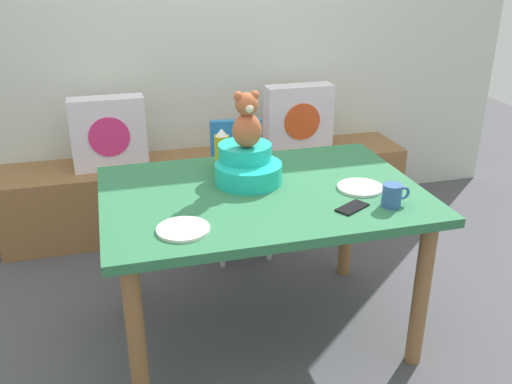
{
  "coord_description": "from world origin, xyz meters",
  "views": [
    {
      "loc": [
        -0.61,
        -2.14,
        1.7
      ],
      "look_at": [
        0.0,
        0.1,
        0.69
      ],
      "focal_mm": 39.29,
      "sensor_mm": 36.0,
      "label": 1
    }
  ],
  "objects_px": {
    "book_stack": "(239,149)",
    "dinner_plate_far": "(360,188)",
    "pillow_floral_left": "(109,133)",
    "highchair": "(239,171)",
    "teddy_bear": "(247,121)",
    "cell_phone": "(352,207)",
    "ketchup_bottle": "(222,148)",
    "pillow_floral_right": "(298,119)",
    "infant_seat_teal": "(247,166)",
    "dinner_plate_near": "(183,229)",
    "dining_table": "(262,211)",
    "coffee_mug": "(392,195)"
  },
  "relations": [
    {
      "from": "pillow_floral_right",
      "to": "coffee_mug",
      "type": "distance_m",
      "value": 1.51
    },
    {
      "from": "book_stack",
      "to": "highchair",
      "type": "height_order",
      "value": "highchair"
    },
    {
      "from": "pillow_floral_left",
      "to": "highchair",
      "type": "xyz_separation_m",
      "value": [
        0.7,
        -0.42,
        -0.16
      ]
    },
    {
      "from": "dinner_plate_far",
      "to": "dinner_plate_near",
      "type": "bearing_deg",
      "value": -166.79
    },
    {
      "from": "teddy_bear",
      "to": "dinner_plate_far",
      "type": "xyz_separation_m",
      "value": [
        0.45,
        -0.22,
        -0.27
      ]
    },
    {
      "from": "pillow_floral_right",
      "to": "infant_seat_teal",
      "type": "distance_m",
      "value": 1.26
    },
    {
      "from": "pillow_floral_left",
      "to": "dinner_plate_far",
      "type": "relative_size",
      "value": 2.2
    },
    {
      "from": "pillow_floral_left",
      "to": "teddy_bear",
      "type": "height_order",
      "value": "teddy_bear"
    },
    {
      "from": "infant_seat_teal",
      "to": "cell_phone",
      "type": "distance_m",
      "value": 0.52
    },
    {
      "from": "pillow_floral_left",
      "to": "infant_seat_teal",
      "type": "height_order",
      "value": "same"
    },
    {
      "from": "dinner_plate_far",
      "to": "teddy_bear",
      "type": "bearing_deg",
      "value": 154.12
    },
    {
      "from": "infant_seat_teal",
      "to": "dinner_plate_far",
      "type": "xyz_separation_m",
      "value": [
        0.45,
        -0.22,
        -0.07
      ]
    },
    {
      "from": "book_stack",
      "to": "dining_table",
      "type": "xyz_separation_m",
      "value": [
        -0.2,
        -1.23,
        0.14
      ]
    },
    {
      "from": "dining_table",
      "to": "coffee_mug",
      "type": "bearing_deg",
      "value": -32.35
    },
    {
      "from": "dinner_plate_near",
      "to": "cell_phone",
      "type": "relative_size",
      "value": 1.39
    },
    {
      "from": "cell_phone",
      "to": "pillow_floral_left",
      "type": "bearing_deg",
      "value": 1.78
    },
    {
      "from": "infant_seat_teal",
      "to": "dinner_plate_far",
      "type": "relative_size",
      "value": 1.65
    },
    {
      "from": "dinner_plate_near",
      "to": "coffee_mug",
      "type": "bearing_deg",
      "value": -0.56
    },
    {
      "from": "dinner_plate_far",
      "to": "dining_table",
      "type": "bearing_deg",
      "value": 166.99
    },
    {
      "from": "pillow_floral_right",
      "to": "cell_phone",
      "type": "relative_size",
      "value": 3.06
    },
    {
      "from": "pillow_floral_left",
      "to": "dinner_plate_far",
      "type": "bearing_deg",
      "value": -51.56
    },
    {
      "from": "book_stack",
      "to": "teddy_bear",
      "type": "relative_size",
      "value": 0.8
    },
    {
      "from": "book_stack",
      "to": "dinner_plate_far",
      "type": "relative_size",
      "value": 1.0
    },
    {
      "from": "infant_seat_teal",
      "to": "teddy_bear",
      "type": "height_order",
      "value": "teddy_bear"
    },
    {
      "from": "coffee_mug",
      "to": "dinner_plate_far",
      "type": "bearing_deg",
      "value": 103.05
    },
    {
      "from": "infant_seat_teal",
      "to": "teddy_bear",
      "type": "xyz_separation_m",
      "value": [
        -0.0,
        -0.0,
        0.21
      ]
    },
    {
      "from": "dinner_plate_near",
      "to": "cell_phone",
      "type": "height_order",
      "value": "dinner_plate_near"
    },
    {
      "from": "pillow_floral_left",
      "to": "teddy_bear",
      "type": "distance_m",
      "value": 1.27
    },
    {
      "from": "teddy_bear",
      "to": "pillow_floral_right",
      "type": "bearing_deg",
      "value": 60.02
    },
    {
      "from": "highchair",
      "to": "book_stack",
      "type": "bearing_deg",
      "value": 76.23
    },
    {
      "from": "dining_table",
      "to": "teddy_bear",
      "type": "bearing_deg",
      "value": 105.57
    },
    {
      "from": "dinner_plate_near",
      "to": "ketchup_bottle",
      "type": "bearing_deg",
      "value": 65.67
    },
    {
      "from": "pillow_floral_right",
      "to": "dinner_plate_near",
      "type": "xyz_separation_m",
      "value": [
        -0.98,
        -1.49,
        0.07
      ]
    },
    {
      "from": "pillow_floral_right",
      "to": "coffee_mug",
      "type": "height_order",
      "value": "pillow_floral_right"
    },
    {
      "from": "ketchup_bottle",
      "to": "dinner_plate_near",
      "type": "relative_size",
      "value": 0.92
    },
    {
      "from": "pillow_floral_right",
      "to": "highchair",
      "type": "xyz_separation_m",
      "value": [
        -0.5,
        -0.42,
        -0.16
      ]
    },
    {
      "from": "pillow_floral_left",
      "to": "ketchup_bottle",
      "type": "distance_m",
      "value": 1.02
    },
    {
      "from": "cell_phone",
      "to": "ketchup_bottle",
      "type": "bearing_deg",
      "value": 3.25
    },
    {
      "from": "pillow_floral_left",
      "to": "infant_seat_teal",
      "type": "bearing_deg",
      "value": -61.75
    },
    {
      "from": "book_stack",
      "to": "cell_phone",
      "type": "distance_m",
      "value": 1.52
    },
    {
      "from": "pillow_floral_left",
      "to": "book_stack",
      "type": "relative_size",
      "value": 2.2
    },
    {
      "from": "ketchup_bottle",
      "to": "dining_table",
      "type": "bearing_deg",
      "value": -73.32
    },
    {
      "from": "pillow_floral_left",
      "to": "pillow_floral_right",
      "type": "height_order",
      "value": "same"
    },
    {
      "from": "dinner_plate_far",
      "to": "highchair",
      "type": "bearing_deg",
      "value": 110.39
    },
    {
      "from": "ketchup_bottle",
      "to": "dinner_plate_far",
      "type": "bearing_deg",
      "value": -40.13
    },
    {
      "from": "dinner_plate_near",
      "to": "cell_phone",
      "type": "distance_m",
      "value": 0.69
    },
    {
      "from": "pillow_floral_right",
      "to": "infant_seat_teal",
      "type": "relative_size",
      "value": 1.33
    },
    {
      "from": "ketchup_bottle",
      "to": "cell_phone",
      "type": "xyz_separation_m",
      "value": [
        0.4,
        -0.61,
        -0.08
      ]
    },
    {
      "from": "pillow_floral_right",
      "to": "highchair",
      "type": "distance_m",
      "value": 0.67
    },
    {
      "from": "ketchup_bottle",
      "to": "coffee_mug",
      "type": "relative_size",
      "value": 1.54
    }
  ]
}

